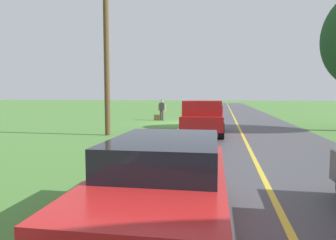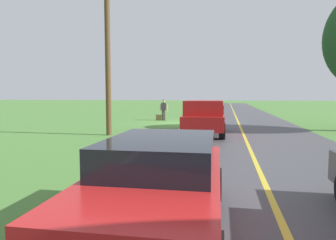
{
  "view_description": "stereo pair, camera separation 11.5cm",
  "coord_description": "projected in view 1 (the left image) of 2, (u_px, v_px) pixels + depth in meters",
  "views": [
    {
      "loc": [
        -3.55,
        22.08,
        2.08
      ],
      "look_at": [
        -1.66,
        11.78,
        1.22
      ],
      "focal_mm": 32.06,
      "sensor_mm": 36.0,
      "label": 1
    },
    {
      "loc": [
        -3.66,
        22.06,
        2.08
      ],
      "look_at": [
        -1.66,
        11.78,
        1.22
      ],
      "focal_mm": 32.06,
      "sensor_mm": 36.0,
      "label": 2
    }
  ],
  "objects": [
    {
      "name": "ground_plane",
      "position": [
        175.0,
        123.0,
        22.45
      ],
      "size": [
        200.0,
        200.0,
        0.0
      ],
      "primitive_type": "plane",
      "color": "#4C7F38"
    },
    {
      "name": "road_surface",
      "position": [
        237.0,
        124.0,
        21.63
      ],
      "size": [
        7.78,
        120.0,
        0.0
      ],
      "primitive_type": "cube",
      "color": "#47474C",
      "rests_on": "ground"
    },
    {
      "name": "lane_edge_line",
      "position": [
        186.0,
        123.0,
        22.29
      ],
      "size": [
        0.16,
        117.6,
        0.0
      ],
      "primitive_type": "cube",
      "color": "silver",
      "rests_on": "ground"
    },
    {
      "name": "lane_centre_line",
      "position": [
        237.0,
        124.0,
        21.63
      ],
      "size": [
        0.14,
        117.6,
        0.0
      ],
      "primitive_type": "cube",
      "color": "gold",
      "rests_on": "ground"
    },
    {
      "name": "hitchhiker_walking",
      "position": [
        162.0,
        109.0,
        24.9
      ],
      "size": [
        0.62,
        0.53,
        1.75
      ],
      "color": "#4C473D",
      "rests_on": "ground"
    },
    {
      "name": "suitcase_carried",
      "position": [
        157.0,
        117.0,
        24.98
      ],
      "size": [
        0.47,
        0.23,
        0.47
      ],
      "primitive_type": "cube",
      "rotation": [
        0.0,
        0.0,
        1.51
      ],
      "color": "brown",
      "rests_on": "ground"
    },
    {
      "name": "pickup_truck_passing",
      "position": [
        203.0,
        117.0,
        15.72
      ],
      "size": [
        2.19,
        5.44,
        1.82
      ],
      "color": "#B21919",
      "rests_on": "ground"
    },
    {
      "name": "sedan_ahead_same_lane",
      "position": [
        164.0,
        181.0,
        4.67
      ],
      "size": [
        2.02,
        4.45,
        1.41
      ],
      "color": "red",
      "rests_on": "ground"
    },
    {
      "name": "utility_pole_roadside",
      "position": [
        107.0,
        58.0,
        15.36
      ],
      "size": [
        0.28,
        0.28,
        7.93
      ],
      "primitive_type": "cylinder",
      "color": "brown",
      "rests_on": "ground"
    }
  ]
}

